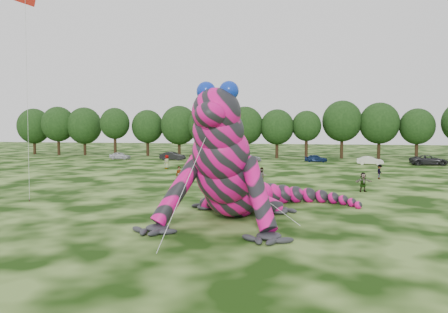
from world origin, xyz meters
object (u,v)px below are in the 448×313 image
object	(u,v)px
tree_2	(85,131)
tree_11	(379,131)
tree_9	(306,135)
tree_12	(417,134)
flying_kite	(25,13)
car_3	(247,157)
spectator_1	(262,176)
tree_10	(342,130)
tree_0	(34,131)
spectator_5	(363,182)
car_2	(205,156)
car_6	(429,160)
car_0	(120,156)
spectator_2	(380,172)
tree_1	(58,131)
tree_4	(148,133)
tree_7	(245,132)
spectator_0	(179,176)
car_1	(173,156)
car_4	(316,158)
spectator_4	(167,162)
tree_5	(179,131)
tree_8	(277,134)
inflatable_gecko	(236,152)
car_5	(370,161)
tree_6	(205,132)
tree_3	(115,132)

from	to	relation	value
tree_2	tree_11	distance (m)	56.81
tree_9	tree_12	bearing A→B (deg)	1.19
flying_kite	car_3	distance (m)	46.51
spectator_1	tree_10	bearing A→B (deg)	67.45
tree_12	car_3	distance (m)	30.22
tree_0	spectator_5	distance (m)	73.44
tree_9	spectator_5	distance (m)	40.25
car_2	car_6	world-z (taller)	car_6
car_0	spectator_2	size ratio (longest dim) A/B	2.27
tree_1	tree_4	bearing A→B (deg)	2.02
tree_1	tree_7	bearing A→B (deg)	-1.87
tree_4	car_2	distance (m)	16.72
spectator_5	spectator_0	bearing A→B (deg)	155.18
flying_kite	spectator_2	bearing A→B (deg)	38.18
car_1	car_4	distance (m)	24.28
tree_9	car_6	xyz separation A→B (m)	(18.15, -10.34, -3.58)
tree_0	tree_10	world-z (taller)	tree_10
car_2	spectator_4	size ratio (longest dim) A/B	2.67
tree_5	car_6	bearing A→B (deg)	-15.11
tree_1	tree_8	bearing A→B (deg)	-1.38
inflatable_gecko	spectator_4	xyz separation A→B (m)	(-14.23, 29.81, -3.30)
car_5	spectator_5	world-z (taller)	spectator_5
flying_kite	car_1	size ratio (longest dim) A/B	3.59
tree_7	car_1	world-z (taller)	tree_7
spectator_4	tree_6	bearing A→B (deg)	-163.97
tree_9	tree_11	size ratio (longest dim) A/B	0.86
car_1	car_4	bearing A→B (deg)	-84.77
car_6	spectator_0	distance (m)	41.77
car_3	spectator_0	distance (m)	29.97
tree_11	car_5	size ratio (longest dim) A/B	2.59
tree_2	tree_7	bearing A→B (deg)	-3.40
tree_6	car_0	xyz separation A→B (m)	(-13.92, -7.12, -4.11)
tree_12	car_0	xyz separation A→B (m)	(-51.49, -8.17, -3.85)
tree_11	car_0	xyz separation A→B (m)	(-45.26, -8.63, -4.40)
flying_kite	car_4	xyz separation A→B (m)	(21.76, 44.09, -13.34)
tree_12	spectator_4	world-z (taller)	tree_12
tree_12	spectator_2	xyz separation A→B (m)	(-11.14, -30.12, -3.67)
tree_1	tree_6	world-z (taller)	tree_1
car_6	car_2	bearing A→B (deg)	82.78
flying_kite	tree_2	size ratio (longest dim) A/B	1.63
tree_8	car_6	distance (m)	25.74
tree_12	inflatable_gecko	bearing A→B (deg)	-114.55
tree_6	spectator_5	bearing A→B (deg)	-59.23
tree_12	spectator_0	xyz separation A→B (m)	(-31.83, -38.68, -3.54)
tree_6	car_0	distance (m)	16.17
flying_kite	tree_11	size ratio (longest dim) A/B	1.56
tree_3	spectator_2	size ratio (longest dim) A/B	5.75
tree_11	car_2	xyz separation A→B (m)	(-29.89, -8.51, -4.34)
spectator_0	tree_9	bearing A→B (deg)	58.66
tree_7	tree_10	world-z (taller)	tree_10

